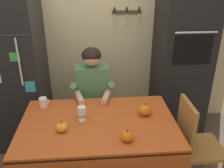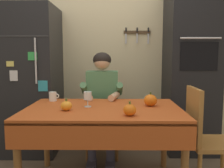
# 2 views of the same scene
# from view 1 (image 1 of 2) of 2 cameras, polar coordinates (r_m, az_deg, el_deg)

# --- Properties ---
(back_wall_assembly) EXTENTS (3.70, 0.13, 2.60)m
(back_wall_assembly) POSITION_cam_1_polar(r_m,az_deg,el_deg) (3.19, -3.27, 12.55)
(back_wall_assembly) COLOR beige
(back_wall_assembly) RESTS_ON ground
(refrigerator) EXTENTS (0.68, 0.71, 1.80)m
(refrigerator) POSITION_cam_1_polar(r_m,az_deg,el_deg) (3.07, -21.84, 2.48)
(refrigerator) COLOR black
(refrigerator) RESTS_ON ground
(wall_oven) EXTENTS (0.60, 0.64, 2.10)m
(wall_oven) POSITION_cam_1_polar(r_m,az_deg,el_deg) (3.11, 15.91, 6.55)
(wall_oven) COLOR black
(wall_oven) RESTS_ON ground
(dining_table) EXTENTS (1.40, 0.90, 0.74)m
(dining_table) POSITION_cam_1_polar(r_m,az_deg,el_deg) (2.27, -3.17, -10.81)
(dining_table) COLOR brown
(dining_table) RESTS_ON ground
(chair_behind_person) EXTENTS (0.40, 0.40, 0.93)m
(chair_behind_person) POSITION_cam_1_polar(r_m,az_deg,el_deg) (3.02, -4.39, -4.30)
(chair_behind_person) COLOR brown
(chair_behind_person) RESTS_ON ground
(seated_person) EXTENTS (0.47, 0.55, 1.25)m
(seated_person) POSITION_cam_1_polar(r_m,az_deg,el_deg) (2.74, -4.50, -2.10)
(seated_person) COLOR #38384C
(seated_person) RESTS_ON ground
(chair_right_side) EXTENTS (0.40, 0.40, 0.93)m
(chair_right_side) POSITION_cam_1_polar(r_m,az_deg,el_deg) (2.50, 18.57, -12.54)
(chair_right_side) COLOR #9E6B33
(chair_right_side) RESTS_ON ground
(coffee_mug) EXTENTS (0.10, 0.08, 0.09)m
(coffee_mug) POSITION_cam_1_polar(r_m,az_deg,el_deg) (2.54, -15.70, -4.09)
(coffee_mug) COLOR white
(coffee_mug) RESTS_ON dining_table
(wine_glass) EXTENTS (0.07, 0.07, 0.14)m
(wine_glass) POSITION_cam_1_polar(r_m,az_deg,el_deg) (2.22, -7.05, -6.28)
(wine_glass) COLOR white
(wine_glass) RESTS_ON dining_table
(pumpkin_large) EXTENTS (0.10, 0.10, 0.11)m
(pumpkin_large) POSITION_cam_1_polar(r_m,az_deg,el_deg) (1.99, 3.58, -11.98)
(pumpkin_large) COLOR orange
(pumpkin_large) RESTS_ON dining_table
(pumpkin_medium) EXTENTS (0.12, 0.12, 0.13)m
(pumpkin_medium) POSITION_cam_1_polar(r_m,az_deg,el_deg) (2.32, 7.60, -5.99)
(pumpkin_medium) COLOR orange
(pumpkin_medium) RESTS_ON dining_table
(pumpkin_small) EXTENTS (0.10, 0.10, 0.10)m
(pumpkin_small) POSITION_cam_1_polar(r_m,az_deg,el_deg) (2.14, -11.62, -9.80)
(pumpkin_small) COLOR orange
(pumpkin_small) RESTS_ON dining_table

